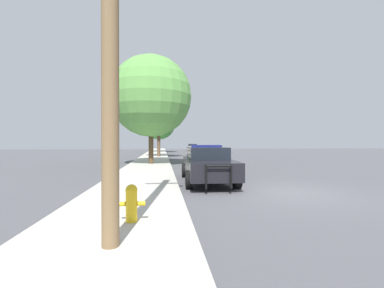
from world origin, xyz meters
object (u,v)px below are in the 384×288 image
(tree_sidewalk_near, at_px, (151,96))
(tree_sidewalk_mid, at_px, (159,112))
(police_car, at_px, (207,163))
(traffic_light, at_px, (161,119))
(car_background_distant, at_px, (192,147))
(tree_sidewalk_far, at_px, (159,123))
(car_background_oncoming, at_px, (215,151))
(fire_hydrant, at_px, (131,202))

(tree_sidewalk_near, height_order, tree_sidewalk_mid, tree_sidewalk_near)
(police_car, distance_m, traffic_light, 17.51)
(car_background_distant, bearing_deg, tree_sidewalk_near, -98.15)
(tree_sidewalk_far, bearing_deg, tree_sidewalk_near, -90.63)
(tree_sidewalk_near, bearing_deg, car_background_oncoming, 55.94)
(car_background_distant, relative_size, tree_sidewalk_mid, 0.63)
(tree_sidewalk_near, height_order, tree_sidewalk_far, tree_sidewalk_near)
(car_background_distant, distance_m, tree_sidewalk_near, 29.55)
(fire_hydrant, distance_m, car_background_oncoming, 24.61)
(tree_sidewalk_near, bearing_deg, traffic_light, 85.65)
(traffic_light, xyz_separation_m, car_background_distant, (5.66, 19.56, -3.43))
(fire_hydrant, relative_size, car_background_distant, 0.16)
(car_background_oncoming, height_order, tree_sidewalk_near, tree_sidewalk_near)
(traffic_light, distance_m, tree_sidewalk_mid, 1.07)
(traffic_light, height_order, tree_sidewalk_mid, tree_sidewalk_mid)
(car_background_distant, bearing_deg, traffic_light, -101.75)
(fire_hydrant, bearing_deg, tree_sidewalk_far, 89.95)
(police_car, bearing_deg, car_background_distant, -93.74)
(car_background_oncoming, xyz_separation_m, tree_sidewalk_near, (-6.77, -10.01, 4.31))
(fire_hydrant, relative_size, tree_sidewalk_near, 0.09)
(fire_hydrant, bearing_deg, car_background_oncoming, 74.58)
(traffic_light, relative_size, tree_sidewalk_far, 0.79)
(fire_hydrant, distance_m, tree_sidewalk_near, 14.43)
(car_background_oncoming, distance_m, tree_sidewalk_near, 12.83)
(car_background_distant, bearing_deg, tree_sidewalk_mid, -102.93)
(police_car, bearing_deg, traffic_light, -81.29)
(tree_sidewalk_near, relative_size, tree_sidewalk_mid, 1.10)
(fire_hydrant, height_order, car_background_oncoming, car_background_oncoming)
(fire_hydrant, height_order, tree_sidewalk_mid, tree_sidewalk_mid)
(traffic_light, bearing_deg, car_background_oncoming, 9.64)
(tree_sidewalk_mid, xyz_separation_m, tree_sidewalk_far, (-0.16, 14.05, -0.28))
(car_background_oncoming, bearing_deg, tree_sidewalk_far, -61.24)
(police_car, height_order, traffic_light, traffic_light)
(car_background_oncoming, relative_size, tree_sidewalk_near, 0.57)
(tree_sidewalk_mid, height_order, tree_sidewalk_far, tree_sidewalk_far)
(fire_hydrant, relative_size, tree_sidewalk_mid, 0.10)
(tree_sidewalk_far, bearing_deg, car_background_distant, 39.30)
(tree_sidewalk_near, bearing_deg, car_background_distant, 77.47)
(police_car, distance_m, car_background_distant, 36.80)
(car_background_oncoming, relative_size, tree_sidewalk_mid, 0.63)
(traffic_light, bearing_deg, police_car, -83.22)
(police_car, height_order, tree_sidewalk_near, tree_sidewalk_near)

